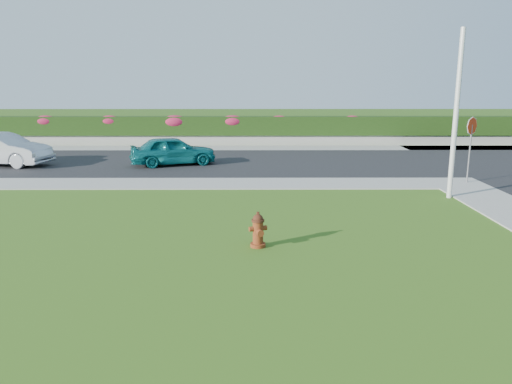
{
  "coord_description": "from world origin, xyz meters",
  "views": [
    {
      "loc": [
        -0.57,
        -9.17,
        3.75
      ],
      "look_at": [
        -0.51,
        3.59,
        0.9
      ],
      "focal_mm": 35.0,
      "sensor_mm": 36.0,
      "label": 1
    }
  ],
  "objects_px": {
    "fire_hydrant": "(258,230)",
    "sedan_teal": "(173,151)",
    "sedan_silver": "(2,149)",
    "utility_pole": "(456,115)",
    "stop_sign": "(471,134)"
  },
  "relations": [
    {
      "from": "sedan_teal",
      "to": "sedan_silver",
      "type": "xyz_separation_m",
      "value": [
        -7.62,
        -0.13,
        0.07
      ]
    },
    {
      "from": "fire_hydrant",
      "to": "stop_sign",
      "type": "xyz_separation_m",
      "value": [
        7.9,
        7.3,
        1.44
      ]
    },
    {
      "from": "sedan_silver",
      "to": "stop_sign",
      "type": "height_order",
      "value": "stop_sign"
    },
    {
      "from": "utility_pole",
      "to": "stop_sign",
      "type": "xyz_separation_m",
      "value": [
        1.57,
        2.35,
        -0.85
      ]
    },
    {
      "from": "fire_hydrant",
      "to": "sedan_silver",
      "type": "height_order",
      "value": "sedan_silver"
    },
    {
      "from": "sedan_teal",
      "to": "sedan_silver",
      "type": "height_order",
      "value": "sedan_silver"
    },
    {
      "from": "fire_hydrant",
      "to": "sedan_silver",
      "type": "bearing_deg",
      "value": 118.26
    },
    {
      "from": "sedan_teal",
      "to": "utility_pole",
      "type": "relative_size",
      "value": 0.71
    },
    {
      "from": "utility_pole",
      "to": "stop_sign",
      "type": "bearing_deg",
      "value": 56.18
    },
    {
      "from": "sedan_silver",
      "to": "fire_hydrant",
      "type": "bearing_deg",
      "value": -122.57
    },
    {
      "from": "sedan_silver",
      "to": "stop_sign",
      "type": "xyz_separation_m",
      "value": [
        19.25,
        -3.91,
        1.07
      ]
    },
    {
      "from": "fire_hydrant",
      "to": "sedan_teal",
      "type": "bearing_deg",
      "value": 91.13
    },
    {
      "from": "sedan_silver",
      "to": "stop_sign",
      "type": "relative_size",
      "value": 1.76
    },
    {
      "from": "utility_pole",
      "to": "fire_hydrant",
      "type": "bearing_deg",
      "value": -141.94
    },
    {
      "from": "stop_sign",
      "to": "utility_pole",
      "type": "bearing_deg",
      "value": -138.79
    }
  ]
}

